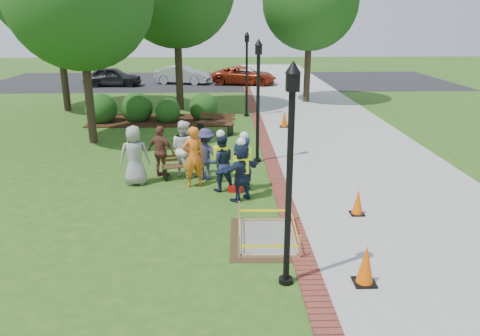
{
  "coord_description": "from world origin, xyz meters",
  "views": [
    {
      "loc": [
        0.08,
        -10.96,
        4.96
      ],
      "look_at": [
        0.5,
        1.2,
        1.0
      ],
      "focal_mm": 35.0,
      "sensor_mm": 36.0,
      "label": 1
    }
  ],
  "objects_px": {
    "lamp_near": "(290,162)",
    "bench_near": "(184,171)",
    "hivis_worker_a": "(241,169)",
    "cone_front": "(366,266)",
    "wet_concrete_pad": "(267,229)",
    "hivis_worker_b": "(244,161)",
    "hivis_worker_c": "(221,161)"
  },
  "relations": [
    {
      "from": "cone_front",
      "to": "hivis_worker_c",
      "type": "xyz_separation_m",
      "value": [
        -2.79,
        5.26,
        0.52
      ]
    },
    {
      "from": "bench_near",
      "to": "hivis_worker_a",
      "type": "relative_size",
      "value": 0.79
    },
    {
      "from": "hivis_worker_c",
      "to": "lamp_near",
      "type": "bearing_deg",
      "value": -76.07
    },
    {
      "from": "wet_concrete_pad",
      "to": "lamp_near",
      "type": "distance_m",
      "value": 2.96
    },
    {
      "from": "wet_concrete_pad",
      "to": "cone_front",
      "type": "distance_m",
      "value": 2.66
    },
    {
      "from": "wet_concrete_pad",
      "to": "cone_front",
      "type": "xyz_separation_m",
      "value": [
        1.72,
        -2.02,
        0.17
      ]
    },
    {
      "from": "hivis_worker_a",
      "to": "hivis_worker_c",
      "type": "bearing_deg",
      "value": 126.07
    },
    {
      "from": "bench_near",
      "to": "cone_front",
      "type": "bearing_deg",
      "value": -58.16
    },
    {
      "from": "bench_near",
      "to": "hivis_worker_c",
      "type": "relative_size",
      "value": 0.78
    },
    {
      "from": "hivis_worker_a",
      "to": "hivis_worker_b",
      "type": "height_order",
      "value": "hivis_worker_a"
    },
    {
      "from": "hivis_worker_b",
      "to": "hivis_worker_a",
      "type": "bearing_deg",
      "value": -98.48
    },
    {
      "from": "bench_near",
      "to": "lamp_near",
      "type": "bearing_deg",
      "value": -68.57
    },
    {
      "from": "wet_concrete_pad",
      "to": "hivis_worker_b",
      "type": "bearing_deg",
      "value": 97.06
    },
    {
      "from": "lamp_near",
      "to": "hivis_worker_c",
      "type": "height_order",
      "value": "lamp_near"
    },
    {
      "from": "bench_near",
      "to": "hivis_worker_b",
      "type": "relative_size",
      "value": 0.8
    },
    {
      "from": "bench_near",
      "to": "hivis_worker_b",
      "type": "bearing_deg",
      "value": -32.46
    },
    {
      "from": "lamp_near",
      "to": "hivis_worker_b",
      "type": "relative_size",
      "value": 2.37
    },
    {
      "from": "lamp_near",
      "to": "hivis_worker_b",
      "type": "bearing_deg",
      "value": 96.68
    },
    {
      "from": "bench_near",
      "to": "cone_front",
      "type": "height_order",
      "value": "cone_front"
    },
    {
      "from": "cone_front",
      "to": "hivis_worker_a",
      "type": "xyz_separation_m",
      "value": [
        -2.23,
        4.49,
        0.5
      ]
    },
    {
      "from": "hivis_worker_c",
      "to": "hivis_worker_b",
      "type": "bearing_deg",
      "value": -1.16
    },
    {
      "from": "wet_concrete_pad",
      "to": "hivis_worker_a",
      "type": "bearing_deg",
      "value": 101.75
    },
    {
      "from": "lamp_near",
      "to": "bench_near",
      "type": "bearing_deg",
      "value": 111.43
    },
    {
      "from": "wet_concrete_pad",
      "to": "cone_front",
      "type": "height_order",
      "value": "cone_front"
    },
    {
      "from": "hivis_worker_a",
      "to": "cone_front",
      "type": "bearing_deg",
      "value": -63.58
    },
    {
      "from": "lamp_near",
      "to": "hivis_worker_b",
      "type": "distance_m",
      "value": 5.41
    },
    {
      "from": "wet_concrete_pad",
      "to": "hivis_worker_c",
      "type": "relative_size",
      "value": 1.27
    },
    {
      "from": "wet_concrete_pad",
      "to": "hivis_worker_b",
      "type": "distance_m",
      "value": 3.31
    },
    {
      "from": "cone_front",
      "to": "hivis_worker_c",
      "type": "bearing_deg",
      "value": 117.97
    },
    {
      "from": "bench_near",
      "to": "wet_concrete_pad",
      "type": "bearing_deg",
      "value": -62.67
    },
    {
      "from": "bench_near",
      "to": "hivis_worker_a",
      "type": "height_order",
      "value": "hivis_worker_a"
    },
    {
      "from": "wet_concrete_pad",
      "to": "cone_front",
      "type": "relative_size",
      "value": 2.82
    }
  ]
}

